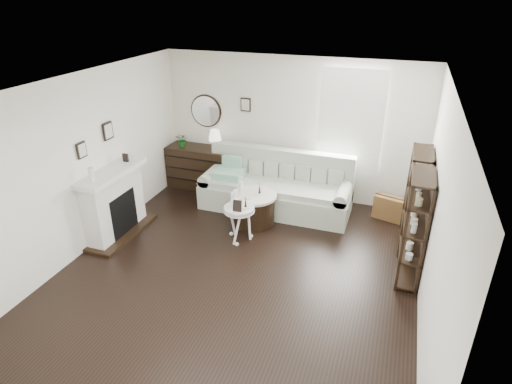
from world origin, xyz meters
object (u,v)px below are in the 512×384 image
at_px(sofa, 276,190).
at_px(drum_table, 254,208).
at_px(pedestal_table, 239,210).
at_px(dresser, 200,167).

height_order(sofa, drum_table, sofa).
distance_m(sofa, pedestal_table, 1.34).
xyz_separation_m(sofa, dresser, (-1.77, 0.38, 0.08)).
bearing_deg(dresser, pedestal_table, -47.85).
relative_size(drum_table, pedestal_table, 1.31).
relative_size(sofa, dresser, 2.14).
bearing_deg(dresser, sofa, -12.29).
bearing_deg(pedestal_table, dresser, 132.15).
height_order(dresser, pedestal_table, dresser).
height_order(drum_table, pedestal_table, pedestal_table).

